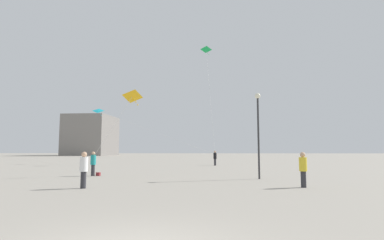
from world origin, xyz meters
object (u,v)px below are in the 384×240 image
at_px(person_in_white, 84,168).
at_px(person_in_black, 215,157).
at_px(kite_emerald_delta, 206,53).
at_px(kite_cyan_delta, 102,112).
at_px(kite_amber_delta, 132,97).
at_px(person_in_yellow, 303,168).
at_px(building_left_hall, 91,136).
at_px(person_in_teal, 93,163).
at_px(handbag_beside_flyer, 98,174).
at_px(lamppost_east, 258,122).

height_order(person_in_white, person_in_black, person_in_white).
distance_m(person_in_white, kite_emerald_delta, 29.91).
height_order(kite_cyan_delta, kite_amber_delta, kite_cyan_delta).
relative_size(person_in_white, kite_emerald_delta, 0.12).
relative_size(person_in_yellow, building_left_hall, 0.10).
relative_size(person_in_teal, handbag_beside_flyer, 5.27).
bearing_deg(kite_cyan_delta, kite_emerald_delta, 3.50).
distance_m(person_in_teal, handbag_beside_flyer, 0.88).
relative_size(person_in_teal, person_in_yellow, 0.99).
bearing_deg(building_left_hall, person_in_yellow, -62.32).
bearing_deg(person_in_black, handbag_beside_flyer, 68.87).
height_order(kite_emerald_delta, building_left_hall, kite_emerald_delta).
bearing_deg(handbag_beside_flyer, person_in_white, -75.25).
distance_m(person_in_teal, lamppost_east, 11.62).
bearing_deg(lamppost_east, person_in_teal, 171.95).
relative_size(person_in_white, kite_cyan_delta, 0.11).
height_order(person_in_teal, person_in_yellow, person_in_yellow).
xyz_separation_m(person_in_black, kite_cyan_delta, (-14.90, 3.77, 5.86)).
distance_m(kite_cyan_delta, kite_emerald_delta, 16.17).
bearing_deg(kite_amber_delta, kite_cyan_delta, 116.00).
xyz_separation_m(kite_emerald_delta, lamppost_east, (3.38, -20.71, -11.38)).
height_order(person_in_white, kite_emerald_delta, kite_emerald_delta).
height_order(person_in_black, building_left_hall, building_left_hall).
xyz_separation_m(person_in_white, lamppost_east, (9.07, 5.08, 2.65)).
xyz_separation_m(person_in_black, kite_amber_delta, (-6.30, -13.84, 4.71)).
bearing_deg(building_left_hall, person_in_teal, -68.28).
height_order(building_left_hall, lamppost_east, building_left_hall).
distance_m(person_in_black, building_left_hall, 73.26).
bearing_deg(person_in_white, person_in_black, -49.28).
bearing_deg(person_in_yellow, lamppost_east, -28.57).
distance_m(person_in_white, kite_amber_delta, 8.71).
height_order(person_in_black, kite_cyan_delta, kite_cyan_delta).
bearing_deg(kite_amber_delta, person_in_yellow, -32.35).
xyz_separation_m(kite_cyan_delta, kite_emerald_delta, (13.93, 0.85, 8.17)).
relative_size(person_in_white, lamppost_east, 0.32).
bearing_deg(kite_amber_delta, kite_emerald_delta, 73.89).
bearing_deg(handbag_beside_flyer, person_in_yellow, -25.50).
bearing_deg(kite_amber_delta, handbag_beside_flyer, -165.20).
relative_size(person_in_white, building_left_hall, 0.10).
bearing_deg(handbag_beside_flyer, kite_amber_delta, 14.80).
distance_m(person_in_teal, person_in_black, 16.96).
xyz_separation_m(kite_cyan_delta, handbag_beside_flyer, (6.45, -18.18, -6.68)).
height_order(lamppost_east, handbag_beside_flyer, lamppost_east).
xyz_separation_m(person_in_white, kite_cyan_delta, (-8.23, 24.94, 5.86)).
bearing_deg(person_in_black, kite_amber_delta, 74.76).
bearing_deg(kite_amber_delta, person_in_white, -92.81).
distance_m(person_in_teal, person_in_white, 6.99).
relative_size(kite_cyan_delta, kite_emerald_delta, 1.11).
relative_size(kite_cyan_delta, kite_amber_delta, 3.38).
bearing_deg(kite_cyan_delta, person_in_yellow, -52.07).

